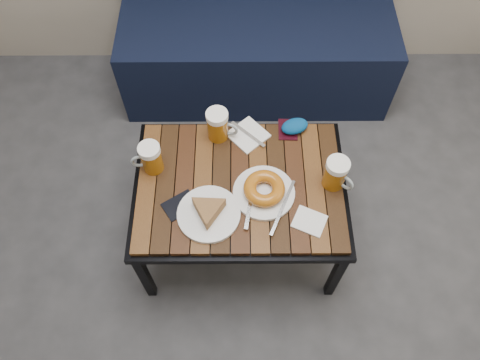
{
  "coord_description": "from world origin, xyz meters",
  "views": [
    {
      "loc": [
        0.09,
        -0.1,
        2.04
      ],
      "look_at": [
        0.1,
        0.82,
        0.5
      ],
      "focal_mm": 35.0,
      "sensor_mm": 36.0,
      "label": 1
    }
  ],
  "objects_px": {
    "cafe_table": "(240,189)",
    "passport_burgundy": "(288,130)",
    "plate_pie": "(209,212)",
    "beer_mug_left": "(151,158)",
    "plate_bagel": "(264,190)",
    "beer_mug_right": "(336,174)",
    "knit_pouch": "(295,126)",
    "passport_navy": "(180,205)",
    "beer_mug_centre": "(218,125)",
    "bench": "(257,49)"
  },
  "relations": [
    {
      "from": "cafe_table",
      "to": "passport_burgundy",
      "type": "height_order",
      "value": "passport_burgundy"
    },
    {
      "from": "plate_pie",
      "to": "passport_burgundy",
      "type": "bearing_deg",
      "value": 51.12
    },
    {
      "from": "beer_mug_left",
      "to": "cafe_table",
      "type": "bearing_deg",
      "value": 158.63
    },
    {
      "from": "plate_bagel",
      "to": "beer_mug_right",
      "type": "bearing_deg",
      "value": 9.75
    },
    {
      "from": "beer_mug_left",
      "to": "knit_pouch",
      "type": "height_order",
      "value": "beer_mug_left"
    },
    {
      "from": "knit_pouch",
      "to": "passport_burgundy",
      "type": "bearing_deg",
      "value": 180.0
    },
    {
      "from": "passport_navy",
      "to": "beer_mug_centre",
      "type": "bearing_deg",
      "value": 123.55
    },
    {
      "from": "beer_mug_centre",
      "to": "beer_mug_right",
      "type": "bearing_deg",
      "value": -13.42
    },
    {
      "from": "beer_mug_right",
      "to": "plate_bagel",
      "type": "xyz_separation_m",
      "value": [
        -0.27,
        -0.05,
        -0.04
      ]
    },
    {
      "from": "plate_pie",
      "to": "beer_mug_right",
      "type": "bearing_deg",
      "value": 15.78
    },
    {
      "from": "plate_pie",
      "to": "passport_burgundy",
      "type": "height_order",
      "value": "plate_pie"
    },
    {
      "from": "beer_mug_left",
      "to": "knit_pouch",
      "type": "relative_size",
      "value": 1.19
    },
    {
      "from": "knit_pouch",
      "to": "plate_pie",
      "type": "bearing_deg",
      "value": -131.12
    },
    {
      "from": "cafe_table",
      "to": "beer_mug_left",
      "type": "distance_m",
      "value": 0.37
    },
    {
      "from": "beer_mug_left",
      "to": "plate_pie",
      "type": "bearing_deg",
      "value": 128.2
    },
    {
      "from": "bench",
      "to": "beer_mug_left",
      "type": "bearing_deg",
      "value": -116.81
    },
    {
      "from": "beer_mug_right",
      "to": "passport_burgundy",
      "type": "xyz_separation_m",
      "value": [
        -0.16,
        0.26,
        -0.07
      ]
    },
    {
      "from": "beer_mug_centre",
      "to": "knit_pouch",
      "type": "relative_size",
      "value": 1.25
    },
    {
      "from": "beer_mug_centre",
      "to": "passport_burgundy",
      "type": "distance_m",
      "value": 0.3
    },
    {
      "from": "plate_pie",
      "to": "plate_bagel",
      "type": "bearing_deg",
      "value": 23.1
    },
    {
      "from": "beer_mug_left",
      "to": "beer_mug_centre",
      "type": "distance_m",
      "value": 0.3
    },
    {
      "from": "bench",
      "to": "plate_pie",
      "type": "height_order",
      "value": "bench"
    },
    {
      "from": "beer_mug_right",
      "to": "cafe_table",
      "type": "bearing_deg",
      "value": -137.73
    },
    {
      "from": "bench",
      "to": "passport_navy",
      "type": "bearing_deg",
      "value": -107.21
    },
    {
      "from": "beer_mug_right",
      "to": "plate_pie",
      "type": "height_order",
      "value": "beer_mug_right"
    },
    {
      "from": "bench",
      "to": "plate_bagel",
      "type": "distance_m",
      "value": 1.02
    },
    {
      "from": "passport_burgundy",
      "to": "plate_pie",
      "type": "bearing_deg",
      "value": -126.92
    },
    {
      "from": "cafe_table",
      "to": "passport_navy",
      "type": "xyz_separation_m",
      "value": [
        -0.23,
        -0.1,
        0.05
      ]
    },
    {
      "from": "beer_mug_centre",
      "to": "passport_burgundy",
      "type": "xyz_separation_m",
      "value": [
        0.29,
        0.03,
        -0.07
      ]
    },
    {
      "from": "passport_navy",
      "to": "knit_pouch",
      "type": "xyz_separation_m",
      "value": [
        0.46,
        0.36,
        0.02
      ]
    },
    {
      "from": "beer_mug_right",
      "to": "passport_burgundy",
      "type": "height_order",
      "value": "beer_mug_right"
    },
    {
      "from": "beer_mug_centre",
      "to": "knit_pouch",
      "type": "xyz_separation_m",
      "value": [
        0.31,
        0.03,
        -0.05
      ]
    },
    {
      "from": "beer_mug_right",
      "to": "plate_bagel",
      "type": "relative_size",
      "value": 0.47
    },
    {
      "from": "beer_mug_right",
      "to": "beer_mug_left",
      "type": "bearing_deg",
      "value": -143.98
    },
    {
      "from": "beer_mug_left",
      "to": "beer_mug_right",
      "type": "xyz_separation_m",
      "value": [
        0.71,
        -0.08,
        0.0
      ]
    },
    {
      "from": "knit_pouch",
      "to": "plate_bagel",
      "type": "bearing_deg",
      "value": -113.99
    },
    {
      "from": "beer_mug_centre",
      "to": "passport_burgundy",
      "type": "relative_size",
      "value": 1.32
    },
    {
      "from": "bench",
      "to": "passport_navy",
      "type": "relative_size",
      "value": 11.45
    },
    {
      "from": "bench",
      "to": "cafe_table",
      "type": "distance_m",
      "value": 0.96
    },
    {
      "from": "passport_burgundy",
      "to": "knit_pouch",
      "type": "distance_m",
      "value": 0.03
    },
    {
      "from": "bench",
      "to": "beer_mug_right",
      "type": "xyz_separation_m",
      "value": [
        0.27,
        -0.95,
        0.27
      ]
    },
    {
      "from": "passport_navy",
      "to": "passport_burgundy",
      "type": "distance_m",
      "value": 0.56
    },
    {
      "from": "beer_mug_left",
      "to": "knit_pouch",
      "type": "distance_m",
      "value": 0.6
    },
    {
      "from": "bench",
      "to": "passport_navy",
      "type": "distance_m",
      "value": 1.11
    },
    {
      "from": "plate_pie",
      "to": "knit_pouch",
      "type": "distance_m",
      "value": 0.52
    },
    {
      "from": "beer_mug_right",
      "to": "knit_pouch",
      "type": "bearing_deg",
      "value": 159.6
    },
    {
      "from": "cafe_table",
      "to": "plate_bagel",
      "type": "relative_size",
      "value": 2.76
    },
    {
      "from": "plate_bagel",
      "to": "beer_mug_centre",
      "type": "bearing_deg",
      "value": 122.59
    },
    {
      "from": "plate_pie",
      "to": "beer_mug_left",
      "type": "bearing_deg",
      "value": 136.97
    },
    {
      "from": "bench",
      "to": "passport_burgundy",
      "type": "relative_size",
      "value": 12.9
    }
  ]
}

